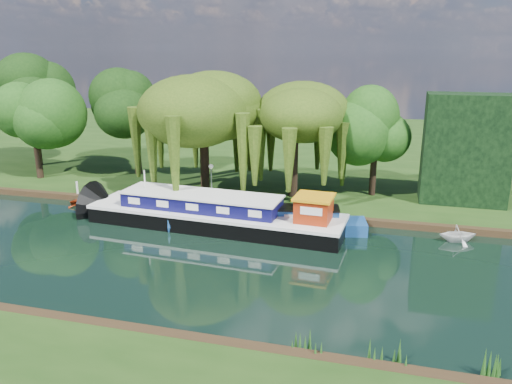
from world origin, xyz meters
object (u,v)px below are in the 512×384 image
(dutch_barge, at_px, (217,214))
(narrowboat, at_px, (273,221))
(red_dinghy, at_px, (87,206))
(white_cruiser, at_px, (457,241))

(dutch_barge, xyz_separation_m, narrowboat, (3.74, 0.40, -0.28))
(narrowboat, height_order, red_dinghy, narrowboat)
(red_dinghy, relative_size, white_cruiser, 1.26)
(dutch_barge, distance_m, narrowboat, 3.77)
(dutch_barge, height_order, narrowboat, dutch_barge)
(dutch_barge, relative_size, white_cruiser, 7.72)
(narrowboat, xyz_separation_m, red_dinghy, (-14.77, 1.40, -0.63))
(red_dinghy, distance_m, white_cruiser, 26.32)
(narrowboat, bearing_deg, white_cruiser, -6.12)
(red_dinghy, xyz_separation_m, white_cruiser, (26.32, -0.39, 0.00))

